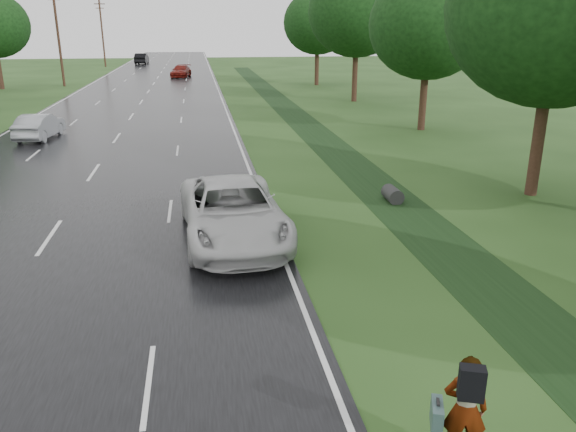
# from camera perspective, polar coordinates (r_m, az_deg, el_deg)

# --- Properties ---
(road) EXTENTS (14.00, 180.00, 0.04)m
(road) POSITION_cam_1_polar(r_m,az_deg,el_deg) (54.33, -14.24, 11.80)
(road) COLOR black
(road) RESTS_ON ground
(edge_stripe_east) EXTENTS (0.12, 180.00, 0.01)m
(edge_stripe_east) POSITION_cam_1_polar(r_m,az_deg,el_deg) (54.17, -6.96, 12.23)
(edge_stripe_east) COLOR silver
(edge_stripe_east) RESTS_ON road
(edge_stripe_west) EXTENTS (0.12, 180.00, 0.01)m
(edge_stripe_west) POSITION_cam_1_polar(r_m,az_deg,el_deg) (55.31, -21.35, 11.25)
(edge_stripe_west) COLOR silver
(edge_stripe_west) RESTS_ON road
(center_line) EXTENTS (0.12, 180.00, 0.01)m
(center_line) POSITION_cam_1_polar(r_m,az_deg,el_deg) (54.33, -14.24, 11.82)
(center_line) COLOR silver
(center_line) RESTS_ON road
(drainage_ditch) EXTENTS (2.20, 120.00, 0.56)m
(drainage_ditch) POSITION_cam_1_polar(r_m,az_deg,el_deg) (28.99, 4.86, 6.64)
(drainage_ditch) COLOR black
(drainage_ditch) RESTS_ON ground
(utility_pole_far) EXTENTS (1.60, 0.26, 10.00)m
(utility_pole_far) POSITION_cam_1_polar(r_m,az_deg,el_deg) (65.27, -22.32, 16.66)
(utility_pole_far) COLOR #372116
(utility_pole_far) RESTS_ON ground
(utility_pole_distant) EXTENTS (1.60, 0.26, 10.00)m
(utility_pole_distant) POSITION_cam_1_polar(r_m,az_deg,el_deg) (94.81, -18.36, 17.34)
(utility_pole_distant) COLOR #372116
(utility_pole_distant) RESTS_ON ground
(tree_east_b) EXTENTS (7.60, 7.60, 10.11)m
(tree_east_b) POSITION_cam_1_polar(r_m,az_deg,el_deg) (22.51, 25.69, 18.53)
(tree_east_b) COLOR #372116
(tree_east_b) RESTS_ON ground
(tree_east_c) EXTENTS (7.00, 7.00, 9.29)m
(tree_east_c) POSITION_cam_1_polar(r_m,az_deg,el_deg) (35.49, 14.11, 18.31)
(tree_east_c) COLOR #372116
(tree_east_c) RESTS_ON ground
(tree_east_d) EXTENTS (8.00, 8.00, 10.76)m
(tree_east_d) POSITION_cam_1_polar(r_m,az_deg,el_deg) (48.62, 7.04, 19.89)
(tree_east_d) COLOR #372116
(tree_east_d) RESTS_ON ground
(tree_east_f) EXTENTS (7.20, 7.20, 9.62)m
(tree_east_f) POSITION_cam_1_polar(r_m,az_deg,el_deg) (62.14, 3.01, 19.01)
(tree_east_f) COLOR #372116
(tree_east_f) RESTS_ON ground
(pedestrian) EXTENTS (0.85, 0.87, 1.74)m
(pedestrian) POSITION_cam_1_polar(r_m,az_deg,el_deg) (8.88, 17.42, -18.09)
(pedestrian) COLOR #A5998C
(pedestrian) RESTS_ON ground
(white_pickup) EXTENTS (3.23, 6.36, 1.72)m
(white_pickup) POSITION_cam_1_polar(r_m,az_deg,el_deg) (16.61, -5.60, 0.45)
(white_pickup) COLOR silver
(white_pickup) RESTS_ON road
(silver_sedan) EXTENTS (2.00, 4.42, 1.41)m
(silver_sedan) POSITION_cam_1_polar(r_m,az_deg,el_deg) (34.83, -23.94, 8.34)
(silver_sedan) COLOR #93969B
(silver_sedan) RESTS_ON road
(far_car_red) EXTENTS (2.78, 5.16, 1.42)m
(far_car_red) POSITION_cam_1_polar(r_m,az_deg,el_deg) (72.87, -10.82, 14.25)
(far_car_red) COLOR maroon
(far_car_red) RESTS_ON road
(far_car_dark) EXTENTS (2.05, 5.31, 1.72)m
(far_car_dark) POSITION_cam_1_polar(r_m,az_deg,el_deg) (99.70, -14.64, 15.21)
(far_car_dark) COLOR black
(far_car_dark) RESTS_ON road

